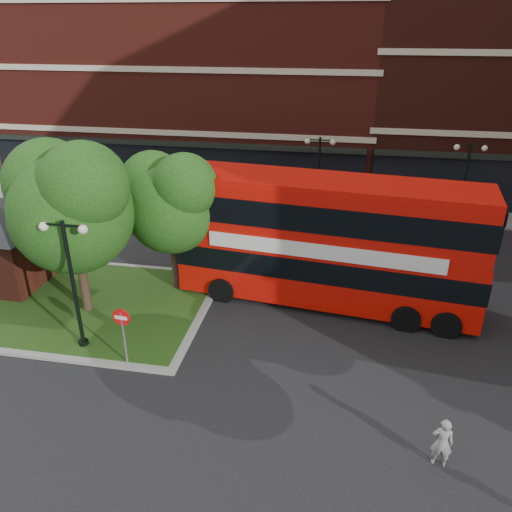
% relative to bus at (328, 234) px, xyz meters
% --- Properties ---
extents(ground, '(120.00, 120.00, 0.00)m').
position_rel_bus_xyz_m(ground, '(-2.99, -5.27, -3.07)').
color(ground, black).
rests_on(ground, ground).
extents(pavement_far, '(44.00, 3.00, 0.12)m').
position_rel_bus_xyz_m(pavement_far, '(-2.99, 11.23, -3.01)').
color(pavement_far, slate).
rests_on(pavement_far, ground).
extents(terrace_far_left, '(26.00, 12.00, 14.00)m').
position_rel_bus_xyz_m(terrace_far_left, '(-10.99, 18.73, 3.93)').
color(terrace_far_left, maroon).
rests_on(terrace_far_left, ground).
extents(traffic_island, '(12.60, 7.60, 0.15)m').
position_rel_bus_xyz_m(traffic_island, '(-10.99, -2.27, -3.00)').
color(traffic_island, gray).
rests_on(traffic_island, ground).
extents(kiosk, '(6.51, 6.51, 3.60)m').
position_rel_bus_xyz_m(kiosk, '(-13.99, -1.27, -0.75)').
color(kiosk, '#471911').
rests_on(kiosk, traffic_island).
extents(tree_island_west, '(5.40, 4.71, 7.21)m').
position_rel_bus_xyz_m(tree_island_west, '(-9.59, -2.70, 1.72)').
color(tree_island_west, '#2D2116').
rests_on(tree_island_west, ground).
extents(tree_island_east, '(4.46, 3.90, 6.29)m').
position_rel_bus_xyz_m(tree_island_east, '(-6.57, -0.21, 1.17)').
color(tree_island_east, '#2D2116').
rests_on(tree_island_east, ground).
extents(lamp_island, '(1.72, 0.36, 5.00)m').
position_rel_bus_xyz_m(lamp_island, '(-8.49, -5.07, -0.24)').
color(lamp_island, black).
rests_on(lamp_island, ground).
extents(lamp_far_left, '(1.72, 0.36, 5.00)m').
position_rel_bus_xyz_m(lamp_far_left, '(-0.99, 9.23, -0.24)').
color(lamp_far_left, black).
rests_on(lamp_far_left, ground).
extents(lamp_far_right, '(1.72, 0.36, 5.00)m').
position_rel_bus_xyz_m(lamp_far_right, '(7.01, 9.23, -0.24)').
color(lamp_far_right, black).
rests_on(lamp_far_right, ground).
extents(bus, '(12.49, 4.22, 4.68)m').
position_rel_bus_xyz_m(bus, '(0.00, 0.00, 0.00)').
color(bus, red).
rests_on(bus, ground).
extents(woman, '(0.60, 0.43, 1.55)m').
position_rel_bus_xyz_m(woman, '(3.57, -8.31, -2.30)').
color(woman, gray).
rests_on(woman, ground).
extents(car_silver, '(4.28, 2.10, 1.40)m').
position_rel_bus_xyz_m(car_silver, '(-8.79, 9.77, -2.37)').
color(car_silver, '#ACAFB4').
rests_on(car_silver, ground).
extents(car_white, '(4.72, 1.93, 1.52)m').
position_rel_bus_xyz_m(car_white, '(4.32, 9.23, -2.31)').
color(car_white, silver).
rests_on(car_white, ground).
extents(no_entry_sign, '(0.63, 0.10, 2.27)m').
position_rel_bus_xyz_m(no_entry_sign, '(-6.49, -5.77, -1.45)').
color(no_entry_sign, slate).
rests_on(no_entry_sign, ground).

